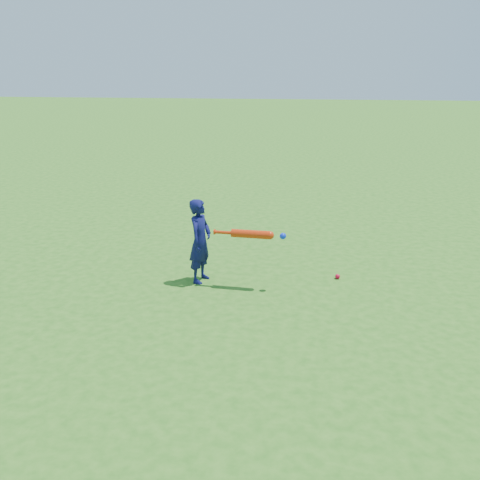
# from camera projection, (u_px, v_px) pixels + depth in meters

# --- Properties ---
(ground) EXTENTS (80.00, 80.00, 0.00)m
(ground) POSITION_uv_depth(u_px,v_px,m) (152.00, 277.00, 6.85)
(ground) COLOR #296618
(ground) RESTS_ON ground
(child) EXTENTS (0.33, 0.43, 1.05)m
(child) POSITION_uv_depth(u_px,v_px,m) (200.00, 241.00, 6.57)
(child) COLOR #0F1148
(child) RESTS_ON ground
(ground_ball_red) EXTENTS (0.06, 0.06, 0.06)m
(ground_ball_red) POSITION_uv_depth(u_px,v_px,m) (338.00, 276.00, 6.77)
(ground_ball_red) COLOR red
(ground_ball_red) RESTS_ON ground
(bat_swing) EXTENTS (0.88, 0.13, 0.10)m
(bat_swing) POSITION_uv_depth(u_px,v_px,m) (254.00, 234.00, 6.34)
(bat_swing) COLOR red
(bat_swing) RESTS_ON ground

